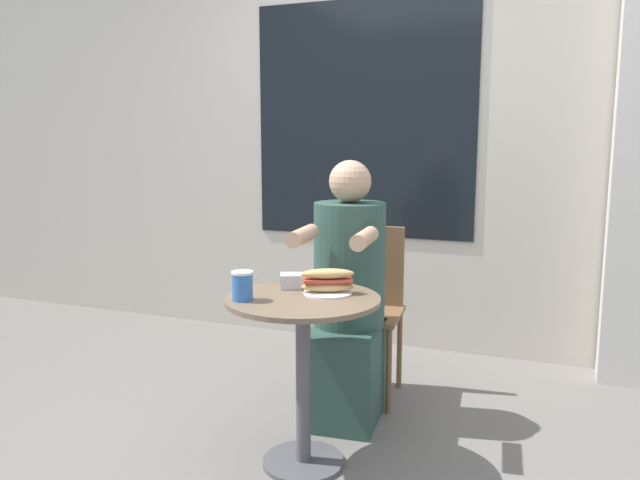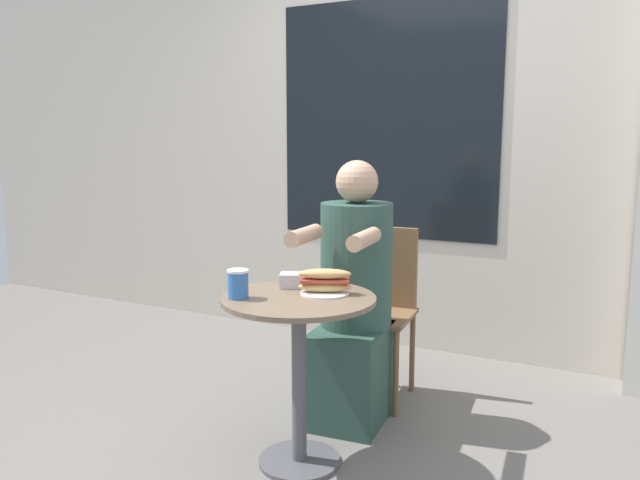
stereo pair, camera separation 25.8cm
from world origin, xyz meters
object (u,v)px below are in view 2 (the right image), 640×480
object	(u,v)px
cafe_table	(299,344)
sandwich_on_plate	(325,283)
diner_chair	(379,296)
drink_cup	(238,284)
seated_diner	(354,309)

from	to	relation	value
cafe_table	sandwich_on_plate	distance (m)	0.27
cafe_table	diner_chair	distance (m)	0.84
sandwich_on_plate	drink_cup	world-z (taller)	drink_cup
drink_cup	seated_diner	bearing A→B (deg)	71.17
cafe_table	seated_diner	xyz separation A→B (m)	(0.02, 0.49, 0.03)
diner_chair	seated_diner	bearing A→B (deg)	86.50
sandwich_on_plate	seated_diner	bearing A→B (deg)	97.71
seated_diner	sandwich_on_plate	xyz separation A→B (m)	(0.05, -0.41, 0.21)
seated_diner	sandwich_on_plate	bearing A→B (deg)	92.22
diner_chair	sandwich_on_plate	distance (m)	0.79
drink_cup	cafe_table	bearing A→B (deg)	34.26
diner_chair	drink_cup	distance (m)	1.02
cafe_table	sandwich_on_plate	size ratio (longest dim) A/B	3.19
diner_chair	seated_diner	world-z (taller)	seated_diner
sandwich_on_plate	diner_chair	bearing A→B (deg)	95.10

